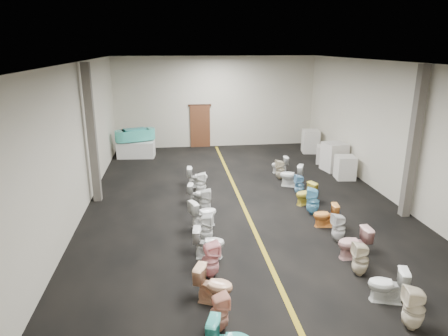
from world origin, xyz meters
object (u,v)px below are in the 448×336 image
at_px(appliance_crate_c, 324,154).
at_px(toilet_right_7, 305,194).
at_px(appliance_crate_b, 334,157).
at_px(toilet_right_10, 280,170).
at_px(appliance_crate_a, 345,167).
at_px(toilet_left_2, 214,285).
at_px(toilet_left_4, 209,243).
at_px(toilet_left_8, 198,194).
at_px(toilet_right_1, 387,285).
at_px(toilet_right_2, 360,259).
at_px(toilet_left_3, 210,260).
at_px(toilet_right_3, 354,243).
at_px(toilet_left_1, 219,313).
at_px(toilet_left_7, 205,201).
at_px(toilet_left_5, 206,228).
at_px(toilet_left_6, 203,213).
at_px(toilet_right_0, 414,309).
at_px(toilet_left_9, 201,183).
at_px(bathtub, 135,134).
at_px(toilet_right_11, 280,165).
at_px(toilet_right_8, 299,185).
at_px(display_table, 136,149).
at_px(toilet_right_5, 325,215).
at_px(toilet_right_4, 339,228).
at_px(toilet_right_6, 313,201).
at_px(appliance_crate_d, 311,141).

bearing_deg(appliance_crate_c, toilet_right_7, -117.63).
height_order(appliance_crate_b, toilet_right_10, appliance_crate_b).
bearing_deg(appliance_crate_c, toilet_right_10, -142.58).
relative_size(appliance_crate_a, toilet_right_7, 1.26).
relative_size(toilet_left_2, toilet_left_4, 1.01).
distance_m(appliance_crate_a, toilet_left_8, 6.12).
xyz_separation_m(toilet_right_1, toilet_right_10, (-0.11, 7.82, 0.01)).
bearing_deg(toilet_right_2, toilet_left_2, -76.41).
relative_size(toilet_left_3, toilet_right_3, 1.06).
height_order(toilet_left_1, toilet_left_7, toilet_left_7).
bearing_deg(toilet_left_5, toilet_right_2, -107.19).
bearing_deg(toilet_left_6, toilet_right_0, -166.50).
xyz_separation_m(toilet_left_3, toilet_left_9, (0.17, 5.26, -0.04)).
distance_m(bathtub, toilet_right_10, 7.06).
xyz_separation_m(bathtub, toilet_left_4, (2.49, -9.59, -0.68)).
bearing_deg(toilet_right_10, toilet_right_2, -2.63).
height_order(bathtub, toilet_right_11, bathtub).
height_order(toilet_right_7, toilet_right_10, toilet_right_10).
bearing_deg(toilet_right_8, toilet_right_11, -178.37).
height_order(display_table, toilet_right_10, toilet_right_10).
height_order(toilet_right_3, toilet_right_5, toilet_right_3).
bearing_deg(toilet_right_5, toilet_right_7, -172.23).
distance_m(toilet_left_5, toilet_right_8, 4.64).
bearing_deg(toilet_right_5, toilet_left_8, -115.04).
distance_m(toilet_left_2, toilet_right_2, 3.41).
xyz_separation_m(toilet_left_8, toilet_left_9, (0.14, 0.90, 0.05)).
relative_size(toilet_left_4, toilet_right_1, 1.03).
relative_size(toilet_left_3, toilet_left_4, 1.10).
relative_size(appliance_crate_c, toilet_left_1, 1.04).
bearing_deg(toilet_left_2, toilet_left_8, 23.09).
height_order(toilet_right_4, toilet_right_6, toilet_right_6).
distance_m(toilet_left_8, toilet_right_7, 3.49).
height_order(toilet_left_4, toilet_left_6, toilet_left_6).
bearing_deg(toilet_right_6, toilet_right_3, 25.45).
xyz_separation_m(appliance_crate_a, toilet_left_1, (-5.86, -7.99, -0.08)).
bearing_deg(toilet_left_2, appliance_crate_c, -8.65).
bearing_deg(toilet_right_7, toilet_right_8, 154.33).
height_order(appliance_crate_b, toilet_left_4, appliance_crate_b).
bearing_deg(toilet_right_10, toilet_right_4, -0.73).
bearing_deg(toilet_left_7, toilet_left_2, 179.80).
xyz_separation_m(display_table, toilet_left_2, (2.43, -11.39, 0.02)).
bearing_deg(toilet_right_4, toilet_left_4, -86.71).
bearing_deg(toilet_right_5, appliance_crate_a, 156.99).
height_order(toilet_right_1, toilet_right_5, toilet_right_1).
bearing_deg(appliance_crate_c, toilet_right_4, -108.13).
distance_m(display_table, toilet_left_1, 12.47).
xyz_separation_m(toilet_left_4, toilet_right_0, (3.44, -3.06, 0.04)).
bearing_deg(appliance_crate_a, toilet_left_5, -141.85).
relative_size(bathtub, toilet_right_3, 2.23).
xyz_separation_m(bathtub, appliance_crate_d, (8.29, -0.21, -0.52)).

